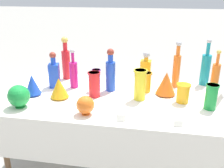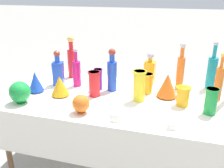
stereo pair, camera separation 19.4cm
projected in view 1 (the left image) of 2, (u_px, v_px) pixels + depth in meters
The scene contains 25 objects.
display_table at pixel (111, 105), 1.97m from camera, with size 1.73×0.93×0.76m.
tall_bottle_0 at pixel (111, 73), 2.03m from camera, with size 0.08×0.08×0.35m.
tall_bottle_1 at pixel (215, 78), 1.94m from camera, with size 0.06×0.06×0.37m.
tall_bottle_2 at pixel (74, 73), 2.11m from camera, with size 0.07×0.07×0.34m.
tall_bottle_3 at pixel (177, 68), 2.11m from camera, with size 0.06×0.06×0.40m.
tall_bottle_4 at pixel (205, 68), 2.16m from camera, with size 0.08×0.08×0.41m.
tall_bottle_5 at pixel (66, 61), 2.30m from camera, with size 0.08×0.08×0.40m.
square_decanter_0 at pixel (146, 69), 2.23m from camera, with size 0.09×0.09×0.29m.
square_decanter_1 at pixel (54, 73), 2.12m from camera, with size 0.10×0.10×0.31m.
slender_vase_0 at pixel (94, 84), 1.93m from camera, with size 0.10×0.10×0.20m.
slender_vase_1 at pixel (211, 96), 1.73m from camera, with size 0.09×0.09×0.18m.
slender_vase_2 at pixel (96, 79), 2.06m from camera, with size 0.07×0.07×0.18m.
slender_vase_3 at pixel (146, 81), 2.03m from camera, with size 0.10×0.10×0.16m.
slender_vase_4 at pixel (183, 92), 1.84m from camera, with size 0.11×0.11×0.14m.
slender_vase_5 at pixel (140, 84), 1.88m from camera, with size 0.10×0.10×0.24m.
fluted_vase_0 at pixel (59, 88), 1.91m from camera, with size 0.14×0.14×0.16m.
fluted_vase_1 at pixel (32, 85), 1.96m from camera, with size 0.13×0.13×0.17m.
fluted_vase_2 at pixel (166, 83), 1.97m from camera, with size 0.16×0.16×0.19m.
round_bowl_0 at pixel (85, 105), 1.67m from camera, with size 0.12×0.12×0.13m.
round_bowl_1 at pixel (19, 96), 1.76m from camera, with size 0.16×0.16×0.17m.
price_tag_left at pixel (178, 124), 1.53m from camera, with size 0.06×0.01×0.04m, color white.
price_tag_center at pixel (120, 118), 1.59m from camera, with size 0.05×0.01×0.05m, color white.
price_tag_right at pixel (121, 118), 1.60m from camera, with size 0.06×0.01×0.05m, color white.
cardboard_box_behind_left at pixel (96, 102), 3.26m from camera, with size 0.41×0.33×0.42m.
cardboard_box_behind_right at pixel (163, 116), 2.95m from camera, with size 0.62×0.49×0.37m.
Camera 1 is at (0.32, -1.79, 1.56)m, focal length 40.00 mm.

